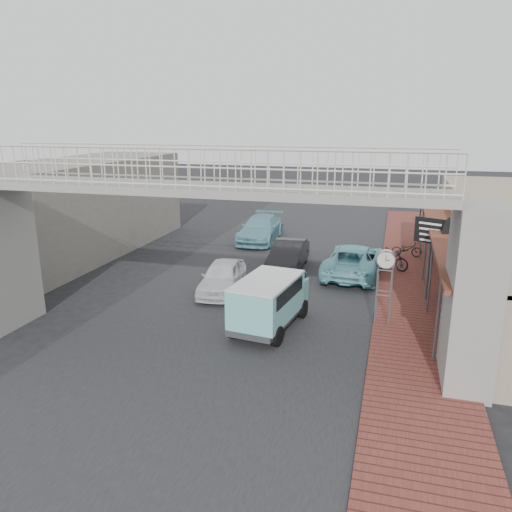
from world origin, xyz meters
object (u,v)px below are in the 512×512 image
Objects in this scene: white_hatchback at (222,277)px; angkot_curb at (354,260)px; angkot_van at (269,296)px; arrow_sign at (453,235)px; motorcycle_near at (407,249)px; angkot_far at (261,229)px; motorcycle_far at (392,259)px; dark_sedan at (288,255)px; street_clock at (386,263)px.

white_hatchback is 6.50m from angkot_curb.
angkot_van is 7.58m from arrow_sign.
white_hatchback is 2.53× the size of motorcycle_near.
angkot_far is 8.63m from motorcycle_near.
angkot_van is at bearing -178.70° from motorcycle_far.
dark_sedan is 7.30m from angkot_van.
angkot_far is 13.13m from angkot_van.
dark_sedan is 4.96m from motorcycle_far.
angkot_curb is at bearing -3.61° from dark_sedan.
angkot_curb is (3.20, -0.11, 0.03)m from dark_sedan.
street_clock is at bearing -57.79° from angkot_far.
angkot_curb is at bearing 108.65° from street_clock.
angkot_curb is 1.98× the size of street_clock.
angkot_curb is at bearing 149.84° from motorcycle_far.
arrow_sign is (9.90, -8.53, 2.11)m from angkot_far.
motorcycle_near is (2.40, 3.72, -0.23)m from angkot_curb.
angkot_far is 2.92× the size of motorcycle_far.
motorcycle_near is 0.45× the size of arrow_sign.
arrow_sign is (2.17, -4.13, 2.22)m from motorcycle_far.
white_hatchback is 7.11m from street_clock.
arrow_sign is at bearing 53.27° from street_clock.
street_clock reaches higher than angkot_curb.
arrow_sign is (9.03, 0.87, 2.19)m from white_hatchback.
white_hatchback reaches higher than motorcycle_far.
angkot_curb is at bearing 165.69° from arrow_sign.
angkot_curb reaches higher than motorcycle_far.
angkot_van reaches higher than white_hatchback.
angkot_van is at bearing -156.42° from street_clock.
white_hatchback is at bearing -86.29° from angkot_far.
angkot_far is (-2.85, 5.36, 0.05)m from dark_sedan.
angkot_far is 3.32× the size of motorcycle_near.
dark_sedan is at bearing 116.58° from motorcycle_near.
dark_sedan reaches higher than white_hatchback.
angkot_van reaches higher than motorcycle_near.
angkot_curb is at bearing -43.70° from angkot_far.
motorcycle_near is 0.58× the size of street_clock.
dark_sedan is 1.59× the size of street_clock.
street_clock is 0.79× the size of arrow_sign.
angkot_far reaches higher than motorcycle_near.
angkot_van reaches higher than dark_sedan.
street_clock is (4.68, -5.90, 1.62)m from dark_sedan.
arrow_sign is at bearing -0.41° from white_hatchback.
dark_sedan is at bearing -63.55° from angkot_far.
arrow_sign reaches higher than angkot_curb.
dark_sedan is at bearing 132.70° from street_clock.
motorcycle_near is (7.58, 7.65, -0.16)m from white_hatchback.
street_clock reaches higher than angkot_far.
angkot_far is 8.89m from motorcycle_far.
motorcycle_near is (8.45, -1.75, -0.24)m from angkot_far.
street_clock reaches higher than angkot_van.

